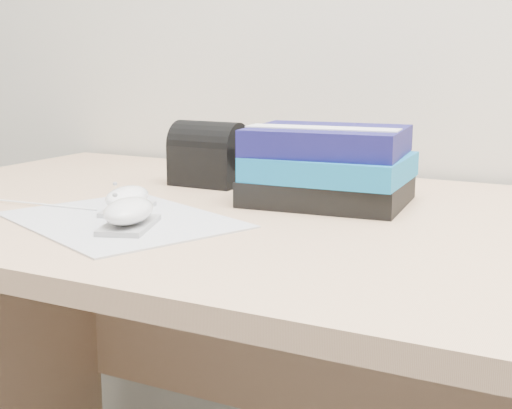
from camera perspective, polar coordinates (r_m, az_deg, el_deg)
The scene contains 7 objects.
desk at distance 1.16m, azimuth 6.94°, elevation -11.78°, with size 1.60×0.80×0.73m.
mousepad at distance 1.03m, azimuth -10.70°, elevation -1.21°, with size 0.32×0.25×0.00m, color #97989F.
mouse_rear at distance 1.07m, azimuth -10.25°, elevation 0.42°, with size 0.08×0.11×0.04m.
mouse_front at distance 0.97m, azimuth -10.14°, elevation -0.70°, with size 0.09×0.12×0.05m.
usb_cable at distance 1.16m, azimuth -17.19°, elevation 0.06°, with size 0.00×0.00×0.23m, color white.
book_stack at distance 1.13m, azimuth 5.81°, elevation 3.10°, with size 0.26×0.22×0.12m.
pouch at distance 1.29m, azimuth -3.80°, elevation 4.03°, with size 0.13×0.09×0.12m.
Camera 1 is at (0.36, 0.64, 0.96)m, focal length 50.00 mm.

